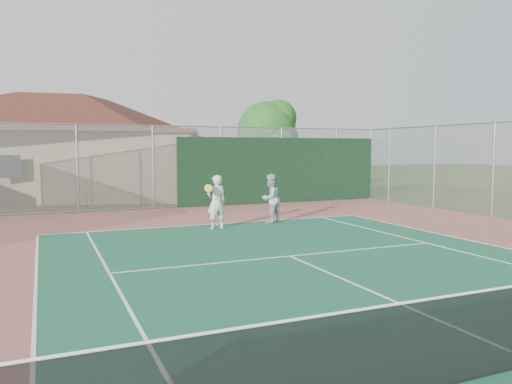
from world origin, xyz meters
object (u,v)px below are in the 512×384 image
clubhouse (67,136)px  player_grey_back (270,199)px  player_white_front (216,202)px  tree (268,133)px

clubhouse → player_grey_back: bearing=-48.7°
clubhouse → player_white_front: size_ratio=9.92×
clubhouse → player_white_front: (3.73, -13.64, -2.34)m
tree → player_white_front: tree is taller
clubhouse → tree: (9.71, -4.56, 0.15)m
tree → player_white_front: (-5.98, -9.08, -2.49)m
player_white_front → player_grey_back: player_white_front is taller
clubhouse → player_white_front: bearing=-57.3°
player_white_front → clubhouse: bearing=-77.6°
clubhouse → tree: clubhouse is taller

